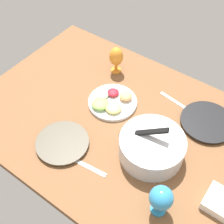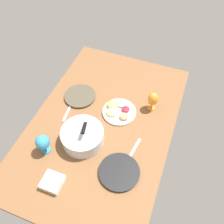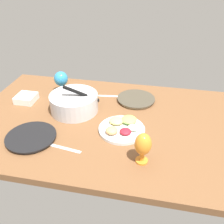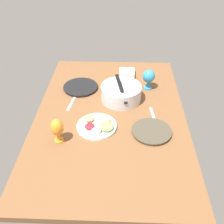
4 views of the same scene
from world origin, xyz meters
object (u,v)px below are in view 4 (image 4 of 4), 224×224
mixing_bowl (121,92)px  hurricane_glass_orange (57,128)px  fruit_platter (98,125)px  square_bowl_white (127,73)px  dinner_plate_right (152,131)px  dinner_plate_left (81,87)px  hurricane_glass_blue (149,77)px

mixing_bowl → hurricane_glass_orange: 60.26cm
mixing_bowl → fruit_platter: bearing=-24.0°
mixing_bowl → square_bowl_white: 36.40cm
dinner_plate_right → hurricane_glass_orange: hurricane_glass_orange is taller
dinner_plate_left → square_bowl_white: square_bowl_white is taller
dinner_plate_left → hurricane_glass_orange: hurricane_glass_orange is taller
fruit_platter → square_bowl_white: fruit_platter is taller
dinner_plate_left → mixing_bowl: bearing=66.8°
dinner_plate_right → mixing_bowl: bearing=-151.6°
mixing_bowl → hurricane_glass_orange: mixing_bowl is taller
mixing_bowl → hurricane_glass_blue: mixing_bowl is taller
dinner_plate_right → fruit_platter: (-3.86, -34.90, 0.81)cm
dinner_plate_right → hurricane_glass_blue: hurricane_glass_blue is taller
dinner_plate_right → hurricane_glass_blue: bearing=178.7°
hurricane_glass_orange → mixing_bowl: bearing=141.0°
hurricane_glass_orange → square_bowl_white: hurricane_glass_orange is taller
hurricane_glass_blue → hurricane_glass_orange: bearing=-43.2°
mixing_bowl → hurricane_glass_blue: size_ratio=1.92×
dinner_plate_left → hurricane_glass_blue: hurricane_glass_blue is taller
mixing_bowl → hurricane_glass_blue: 27.18cm
dinner_plate_right → hurricane_glass_blue: 54.29cm
hurricane_glass_orange → hurricane_glass_blue: 86.47cm
mixing_bowl → square_bowl_white: size_ratio=2.44×
square_bowl_white → fruit_platter: bearing=-15.8°
hurricane_glass_blue → square_bowl_white: hurricane_glass_blue is taller
fruit_platter → hurricane_glass_orange: 27.96cm
dinner_plate_right → square_bowl_white: square_bowl_white is taller
mixing_bowl → fruit_platter: 36.63cm
hurricane_glass_blue → dinner_plate_left: bearing=-87.3°
dinner_plate_left → square_bowl_white: size_ratio=2.15×
mixing_bowl → fruit_platter: size_ratio=1.18×
dinner_plate_right → square_bowl_white: (-73.01, -15.38, 1.48)cm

